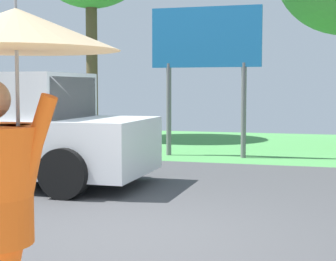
# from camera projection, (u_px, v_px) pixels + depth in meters

# --- Properties ---
(ground_plane) EXTENTS (40.00, 22.00, 0.20)m
(ground_plane) POSITION_uv_depth(u_px,v_px,m) (190.00, 191.00, 9.01)
(ground_plane) COLOR #424244
(pickup_truck) EXTENTS (5.20, 2.28, 1.88)m
(pickup_truck) POSITION_uv_depth(u_px,v_px,m) (2.00, 132.00, 9.52)
(pickup_truck) COLOR silver
(pickup_truck) RESTS_ON ground_plane
(roadside_billboard) EXTENTS (2.60, 0.12, 3.50)m
(roadside_billboard) POSITION_uv_depth(u_px,v_px,m) (206.00, 48.00, 12.90)
(roadside_billboard) COLOR slate
(roadside_billboard) RESTS_ON ground_plane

